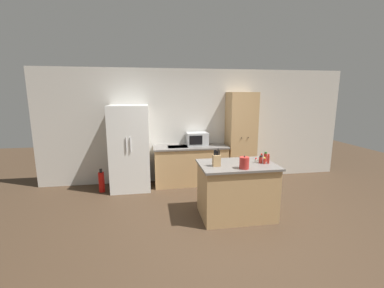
{
  "coord_description": "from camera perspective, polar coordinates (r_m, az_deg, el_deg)",
  "views": [
    {
      "loc": [
        -1.12,
        -3.58,
        2.04
      ],
      "look_at": [
        -0.29,
        1.4,
        1.05
      ],
      "focal_mm": 24.0,
      "sensor_mm": 36.0,
      "label": 1
    }
  ],
  "objects": [
    {
      "name": "pantry_cabinet",
      "position": [
        6.08,
        10.76,
        1.42
      ],
      "size": [
        0.63,
        0.54,
        2.08
      ],
      "color": "tan",
      "rests_on": "ground_plane"
    },
    {
      "name": "back_counter",
      "position": [
        5.89,
        -0.33,
        -4.66
      ],
      "size": [
        1.67,
        0.62,
        0.88
      ],
      "color": "tan",
      "rests_on": "ground_plane"
    },
    {
      "name": "kettle",
      "position": [
        4.01,
        11.53,
        -4.13
      ],
      "size": [
        0.15,
        0.15,
        0.21
      ],
      "color": "#B72D28",
      "rests_on": "kitchen_island"
    },
    {
      "name": "ground_plane",
      "position": [
        4.27,
        7.26,
        -17.52
      ],
      "size": [
        14.0,
        14.0,
        0.0
      ],
      "primitive_type": "plane",
      "color": "#423021"
    },
    {
      "name": "spice_bottle_short_red",
      "position": [
        4.39,
        14.01,
        -3.6
      ],
      "size": [
        0.04,
        0.04,
        0.08
      ],
      "color": "beige",
      "rests_on": "kitchen_island"
    },
    {
      "name": "spice_bottle_amber_oil",
      "position": [
        4.37,
        15.79,
        -3.6
      ],
      "size": [
        0.04,
        0.04,
        0.11
      ],
      "color": "#B2281E",
      "rests_on": "kitchen_island"
    },
    {
      "name": "spice_bottle_orange_cap",
      "position": [
        4.4,
        16.61,
        -3.23
      ],
      "size": [
        0.04,
        0.04,
        0.16
      ],
      "color": "#B2281E",
      "rests_on": "kitchen_island"
    },
    {
      "name": "kitchen_island",
      "position": [
        4.43,
        9.84,
        -10.02
      ],
      "size": [
        1.25,
        0.85,
        0.91
      ],
      "color": "tan",
      "rests_on": "ground_plane"
    },
    {
      "name": "wall_back",
      "position": [
        6.07,
        1.25,
        4.07
      ],
      "size": [
        7.2,
        0.06,
        2.6
      ],
      "color": "beige",
      "rests_on": "ground_plane"
    },
    {
      "name": "spice_bottle_tall_dark",
      "position": [
        4.55,
        15.17,
        -2.9
      ],
      "size": [
        0.04,
        0.04,
        0.13
      ],
      "color": "#563319",
      "rests_on": "kitchen_island"
    },
    {
      "name": "knife_block",
      "position": [
        4.08,
        5.46,
        -3.59
      ],
      "size": [
        0.12,
        0.09,
        0.29
      ],
      "color": "tan",
      "rests_on": "kitchen_island"
    },
    {
      "name": "spice_bottle_green_herb",
      "position": [
        4.39,
        15.02,
        -3.4
      ],
      "size": [
        0.06,
        0.06,
        0.12
      ],
      "color": "#B2281E",
      "rests_on": "kitchen_island"
    },
    {
      "name": "spice_bottle_pale_salt",
      "position": [
        4.52,
        16.01,
        -2.79
      ],
      "size": [
        0.06,
        0.06,
        0.16
      ],
      "color": "#B2281E",
      "rests_on": "kitchen_island"
    },
    {
      "name": "microwave",
      "position": [
        5.88,
        1.14,
        1.16
      ],
      "size": [
        0.48,
        0.34,
        0.29
      ],
      "color": "#B2B5B7",
      "rests_on": "back_counter"
    },
    {
      "name": "fire_extinguisher",
      "position": [
        5.79,
        -19.46,
        -7.9
      ],
      "size": [
        0.12,
        0.12,
        0.5
      ],
      "color": "red",
      "rests_on": "ground_plane"
    },
    {
      "name": "refrigerator",
      "position": [
        5.65,
        -13.61,
        -0.83
      ],
      "size": [
        0.82,
        0.76,
        1.81
      ],
      "color": "white",
      "rests_on": "ground_plane"
    }
  ]
}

